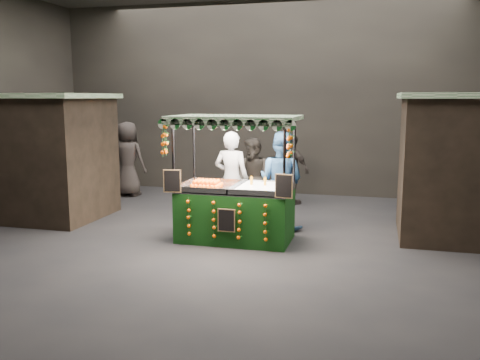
# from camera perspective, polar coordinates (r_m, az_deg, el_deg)

# --- Properties ---
(ground) EXTENTS (12.00, 12.00, 0.00)m
(ground) POSITION_cam_1_polar(r_m,az_deg,el_deg) (9.01, -2.08, -7.05)
(ground) COLOR black
(ground) RESTS_ON ground
(market_hall) EXTENTS (12.10, 10.10, 5.05)m
(market_hall) POSITION_cam_1_polar(r_m,az_deg,el_deg) (8.70, -2.21, 14.87)
(market_hall) COLOR black
(market_hall) RESTS_ON ground
(neighbour_stall_left) EXTENTS (3.00, 2.20, 2.60)m
(neighbour_stall_left) POSITION_cam_1_polar(r_m,az_deg,el_deg) (11.65, -21.77, 2.56)
(neighbour_stall_left) COLOR black
(neighbour_stall_left) RESTS_ON ground
(juice_stall) EXTENTS (2.28, 1.34, 2.21)m
(juice_stall) POSITION_cam_1_polar(r_m,az_deg,el_deg) (9.03, -0.50, -2.55)
(juice_stall) COLOR black
(juice_stall) RESTS_ON ground
(vendor_grey) EXTENTS (0.70, 0.47, 1.88)m
(vendor_grey) POSITION_cam_1_polar(r_m,az_deg,el_deg) (9.99, -0.96, 0.08)
(vendor_grey) COLOR slate
(vendor_grey) RESTS_ON ground
(vendor_blue) EXTENTS (1.09, 0.96, 1.88)m
(vendor_blue) POSITION_cam_1_polar(r_m,az_deg,el_deg) (9.85, 4.57, -0.07)
(vendor_blue) COLOR navy
(vendor_blue) RESTS_ON ground
(shopper_0) EXTENTS (0.71, 0.52, 1.77)m
(shopper_0) POSITION_cam_1_polar(r_m,az_deg,el_deg) (12.69, -18.04, 1.34)
(shopper_0) COLOR black
(shopper_0) RESTS_ON ground
(shopper_1) EXTENTS (1.02, 0.93, 1.69)m
(shopper_1) POSITION_cam_1_polar(r_m,az_deg,el_deg) (10.71, 1.53, 0.19)
(shopper_1) COLOR black
(shopper_1) RESTS_ON ground
(shopper_2) EXTENTS (1.04, 0.86, 1.66)m
(shopper_2) POSITION_cam_1_polar(r_m,az_deg,el_deg) (12.17, 5.83, 1.16)
(shopper_2) COLOR #2B2523
(shopper_2) RESTS_ON ground
(shopper_3) EXTENTS (1.10, 1.35, 1.82)m
(shopper_3) POSITION_cam_1_polar(r_m,az_deg,el_deg) (11.60, 20.86, 0.62)
(shopper_3) COLOR #2A2622
(shopper_3) RESTS_ON ground
(shopper_4) EXTENTS (0.98, 0.68, 1.91)m
(shopper_4) POSITION_cam_1_polar(r_m,az_deg,el_deg) (13.47, -12.38, 2.30)
(shopper_4) COLOR #2D2724
(shopper_4) RESTS_ON ground
(shopper_5) EXTENTS (1.01, 1.52, 1.57)m
(shopper_5) POSITION_cam_1_polar(r_m,az_deg,el_deg) (11.92, 24.24, -0.01)
(shopper_5) COLOR #2B2523
(shopper_5) RESTS_ON ground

